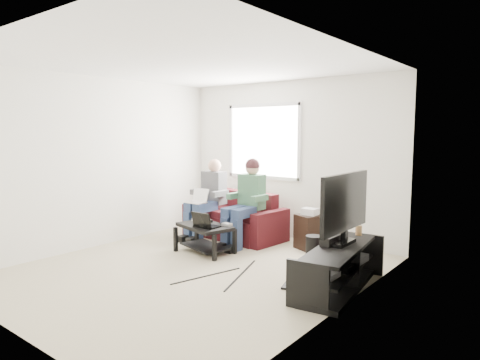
% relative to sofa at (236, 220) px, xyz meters
% --- Properties ---
extents(floor, '(4.50, 4.50, 0.00)m').
position_rel_sofa_xyz_m(floor, '(0.63, -1.65, -0.29)').
color(floor, '#BAB291').
rests_on(floor, ground).
extents(ceiling, '(4.50, 4.50, 0.00)m').
position_rel_sofa_xyz_m(ceiling, '(0.63, -1.65, 2.31)').
color(ceiling, white).
rests_on(ceiling, wall_back).
extents(wall_back, '(4.50, 0.00, 4.50)m').
position_rel_sofa_xyz_m(wall_back, '(0.63, 0.60, 1.01)').
color(wall_back, white).
rests_on(wall_back, floor).
extents(wall_front, '(4.50, 0.00, 4.50)m').
position_rel_sofa_xyz_m(wall_front, '(0.63, -3.90, 1.01)').
color(wall_front, white).
rests_on(wall_front, floor).
extents(wall_left, '(0.00, 4.50, 4.50)m').
position_rel_sofa_xyz_m(wall_left, '(-1.37, -1.65, 1.01)').
color(wall_left, white).
rests_on(wall_left, floor).
extents(wall_right, '(0.00, 4.50, 4.50)m').
position_rel_sofa_xyz_m(wall_right, '(2.63, -1.65, 1.01)').
color(wall_right, white).
rests_on(wall_right, floor).
extents(window, '(1.48, 0.04, 1.28)m').
position_rel_sofa_xyz_m(window, '(0.13, 0.59, 1.31)').
color(window, white).
rests_on(window, wall_back).
extents(sofa, '(1.68, 0.87, 0.76)m').
position_rel_sofa_xyz_m(sofa, '(0.00, 0.00, 0.00)').
color(sofa, '#481312').
rests_on(sofa, floor).
extents(person_left, '(0.40, 0.71, 1.30)m').
position_rel_sofa_xyz_m(person_left, '(-0.40, -0.26, 0.42)').
color(person_left, navy).
rests_on(person_left, sofa).
extents(person_right, '(0.40, 0.71, 1.35)m').
position_rel_sofa_xyz_m(person_right, '(0.40, -0.24, 0.48)').
color(person_right, navy).
rests_on(person_right, sofa).
extents(laptop_silver, '(0.34, 0.25, 0.24)m').
position_rel_sofa_xyz_m(laptop_silver, '(-0.40, -0.52, 0.39)').
color(laptop_silver, silver).
rests_on(laptop_silver, person_left).
extents(coffee_table, '(0.93, 0.69, 0.41)m').
position_rel_sofa_xyz_m(coffee_table, '(0.20, -0.99, 0.01)').
color(coffee_table, black).
rests_on(coffee_table, floor).
extents(laptop_black, '(0.39, 0.32, 0.24)m').
position_rel_sofa_xyz_m(laptop_black, '(0.32, -1.07, 0.24)').
color(laptop_black, black).
rests_on(laptop_black, coffee_table).
extents(controller_a, '(0.15, 0.11, 0.04)m').
position_rel_sofa_xyz_m(controller_a, '(-0.08, -0.87, 0.14)').
color(controller_a, silver).
rests_on(controller_a, coffee_table).
extents(controller_b, '(0.16, 0.14, 0.04)m').
position_rel_sofa_xyz_m(controller_b, '(0.10, -0.81, 0.14)').
color(controller_b, black).
rests_on(controller_b, coffee_table).
extents(controller_c, '(0.15, 0.10, 0.04)m').
position_rel_sofa_xyz_m(controller_c, '(0.50, -0.84, 0.14)').
color(controller_c, gray).
rests_on(controller_c, coffee_table).
extents(tv_stand, '(0.65, 1.55, 0.50)m').
position_rel_sofa_xyz_m(tv_stand, '(2.40, -1.15, -0.07)').
color(tv_stand, black).
rests_on(tv_stand, floor).
extents(tv, '(0.12, 1.10, 0.81)m').
position_rel_sofa_xyz_m(tv, '(2.40, -1.05, 0.67)').
color(tv, black).
rests_on(tv, tv_stand).
extents(soundbar, '(0.12, 0.50, 0.10)m').
position_rel_sofa_xyz_m(soundbar, '(2.28, -1.05, 0.26)').
color(soundbar, black).
rests_on(soundbar, tv_stand).
extents(drink_cup, '(0.08, 0.08, 0.12)m').
position_rel_sofa_xyz_m(drink_cup, '(2.35, -0.52, 0.27)').
color(drink_cup, '#B1834C').
rests_on(drink_cup, tv_stand).
extents(console_white, '(0.30, 0.22, 0.06)m').
position_rel_sofa_xyz_m(console_white, '(2.40, -1.55, 0.00)').
color(console_white, silver).
rests_on(console_white, tv_stand).
extents(console_grey, '(0.34, 0.26, 0.08)m').
position_rel_sofa_xyz_m(console_grey, '(2.40, -0.85, 0.01)').
color(console_grey, gray).
rests_on(console_grey, tv_stand).
extents(console_black, '(0.38, 0.30, 0.07)m').
position_rel_sofa_xyz_m(console_black, '(2.40, -1.20, 0.01)').
color(console_black, black).
rests_on(console_black, tv_stand).
extents(subwoofer, '(0.21, 0.21, 0.47)m').
position_rel_sofa_xyz_m(subwoofer, '(1.89, -0.80, -0.05)').
color(subwoofer, black).
rests_on(subwoofer, floor).
extents(keyboard_floor, '(0.29, 0.50, 0.03)m').
position_rel_sofa_xyz_m(keyboard_floor, '(1.90, -1.31, -0.28)').
color(keyboard_floor, black).
rests_on(keyboard_floor, floor).
extents(end_table, '(0.35, 0.35, 0.62)m').
position_rel_sofa_xyz_m(end_table, '(1.31, 0.14, -0.01)').
color(end_table, black).
rests_on(end_table, floor).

